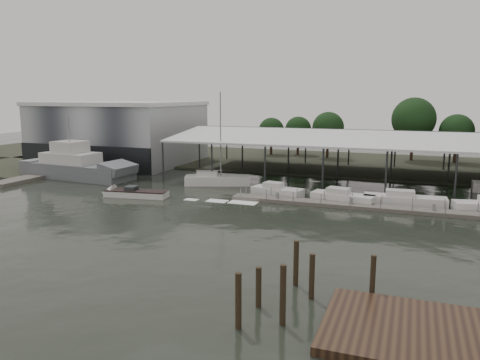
% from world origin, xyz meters
% --- Properties ---
extents(ground, '(200.00, 200.00, 0.00)m').
position_xyz_m(ground, '(0.00, 0.00, 0.00)').
color(ground, black).
rests_on(ground, ground).
extents(land_strip_far, '(140.00, 30.00, 0.30)m').
position_xyz_m(land_strip_far, '(0.00, 42.00, 0.10)').
color(land_strip_far, '#333628').
rests_on(land_strip_far, ground).
extents(land_strip_west, '(20.00, 40.00, 0.30)m').
position_xyz_m(land_strip_west, '(-40.00, 30.00, 0.10)').
color(land_strip_west, '#333628').
rests_on(land_strip_west, ground).
extents(storage_warehouse, '(24.50, 20.50, 10.50)m').
position_xyz_m(storage_warehouse, '(-28.00, 29.94, 5.29)').
color(storage_warehouse, '#A7ABB2').
rests_on(storage_warehouse, ground).
extents(covered_boat_shed, '(58.24, 24.00, 6.96)m').
position_xyz_m(covered_boat_shed, '(17.00, 28.00, 6.13)').
color(covered_boat_shed, white).
rests_on(covered_boat_shed, ground).
extents(trawler_dock, '(3.00, 18.00, 0.50)m').
position_xyz_m(trawler_dock, '(-30.00, 14.00, 0.25)').
color(trawler_dock, '#655F59').
rests_on(trawler_dock, ground).
extents(floating_dock, '(28.00, 2.00, 1.40)m').
position_xyz_m(floating_dock, '(15.00, 10.00, 0.20)').
color(floating_dock, '#655F59').
rests_on(floating_dock, ground).
extents(grey_trawler, '(17.83, 6.59, 8.84)m').
position_xyz_m(grey_trawler, '(-24.71, 14.55, 1.58)').
color(grey_trawler, slate).
rests_on(grey_trawler, ground).
extents(white_sailboat, '(8.83, 5.35, 12.23)m').
position_xyz_m(white_sailboat, '(-4.21, 16.76, 0.65)').
color(white_sailboat, white).
rests_on(white_sailboat, ground).
extents(speedboat_underway, '(19.01, 4.51, 2.00)m').
position_xyz_m(speedboat_underway, '(-10.55, 6.48, 0.39)').
color(speedboat_underway, white).
rests_on(speedboat_underway, ground).
extents(moored_cruiser_0, '(6.22, 3.20, 1.70)m').
position_xyz_m(moored_cruiser_0, '(5.23, 12.49, 0.61)').
color(moored_cruiser_0, white).
rests_on(moored_cruiser_0, ground).
extents(moored_cruiser_1, '(7.02, 3.37, 1.70)m').
position_xyz_m(moored_cruiser_1, '(12.79, 11.82, 0.61)').
color(moored_cruiser_1, white).
rests_on(moored_cruiser_1, ground).
extents(moored_cruiser_2, '(8.53, 2.68, 1.70)m').
position_xyz_m(moored_cruiser_2, '(19.13, 12.86, 0.61)').
color(moored_cruiser_2, white).
rests_on(moored_cruiser_2, ground).
extents(mooring_pilings, '(6.26, 6.66, 3.80)m').
position_xyz_m(mooring_pilings, '(14.07, -14.78, 1.08)').
color(mooring_pilings, '#332719').
rests_on(mooring_pilings, ground).
extents(horizon_tree_line, '(66.89, 9.70, 11.25)m').
position_xyz_m(horizon_tree_line, '(24.25, 47.93, 6.17)').
color(horizon_tree_line, black).
rests_on(horizon_tree_line, ground).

